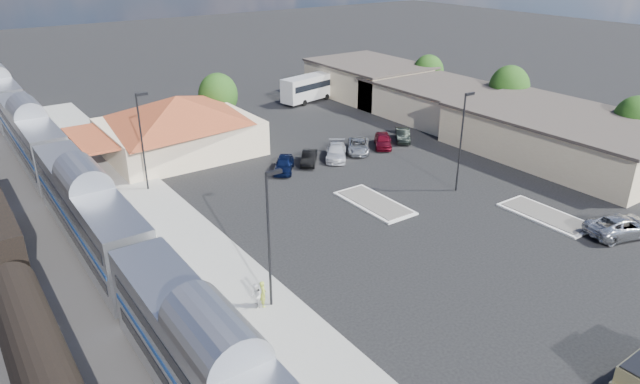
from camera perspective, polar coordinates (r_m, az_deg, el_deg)
ground at (r=45.75m, az=3.21°, el=-3.27°), size 280.00×280.00×0.00m
railbed at (r=45.13m, az=-25.38°, el=-6.05°), size 16.00×100.00×0.12m
platform at (r=45.18m, az=-13.76°, el=-4.21°), size 5.50×92.00×0.18m
passenger_train at (r=43.81m, az=-22.07°, el=-2.20°), size 3.00×104.00×5.55m
station_depot at (r=62.19m, az=-14.00°, el=6.56°), size 18.35×12.24×6.20m
buildings_east at (r=72.99m, az=13.86°, el=8.36°), size 14.40×51.40×4.80m
traffic_island_south at (r=49.39m, az=5.44°, el=-1.09°), size 3.30×7.50×0.21m
traffic_island_north at (r=50.51m, az=21.64°, el=-2.18°), size 3.30×7.50×0.21m
lamp_plat_s at (r=33.43m, az=-5.05°, el=-3.78°), size 1.08×0.25×9.00m
lamp_plat_n at (r=52.35m, az=-17.37°, el=5.51°), size 1.08×0.25×9.00m
lamp_lot at (r=51.60m, az=14.05°, el=5.63°), size 1.08×0.25×9.00m
tree_east_a at (r=67.78m, az=29.04°, el=6.33°), size 4.56×4.56×6.42m
tree_east_b at (r=75.71m, az=18.39°, el=9.91°), size 4.94×4.94×6.96m
tree_east_c at (r=84.69m, az=10.77°, el=11.73°), size 4.41×4.41×6.21m
tree_depot at (r=70.12m, az=-10.16°, el=9.55°), size 4.71×4.71×6.63m
suv at (r=49.45m, az=28.05°, el=-3.02°), size 6.41×4.40×1.63m
coach_bus at (r=82.34m, az=-0.48°, el=10.63°), size 11.72×4.89×3.67m
person_a at (r=35.49m, az=-5.72°, el=-10.08°), size 0.61×0.74×1.74m
person_b at (r=35.47m, az=-6.42°, el=-10.29°), size 0.83×0.93×1.59m
parked_car_a at (r=56.09m, az=-3.64°, el=2.79°), size 4.10×4.56×1.50m
parked_car_b at (r=57.97m, az=-1.10°, el=3.45°), size 3.64×4.02×1.33m
parked_car_c at (r=59.46m, az=1.63°, el=4.04°), size 4.71×5.22×1.46m
parked_car_d at (r=61.55m, az=3.86°, el=4.63°), size 4.78×5.22×1.36m
parked_car_e at (r=63.28m, az=6.31°, el=5.15°), size 4.07×4.58×1.50m
parked_car_f at (r=65.56m, az=8.26°, el=5.67°), size 3.82×4.28×1.41m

